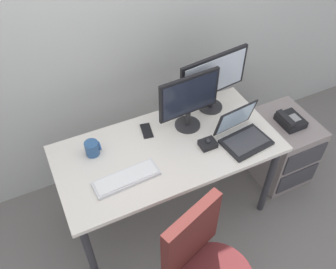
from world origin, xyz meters
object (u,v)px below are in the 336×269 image
object	(u,v)px
monitor_side	(189,99)
coffee_mug	(92,148)
laptop	(242,133)
desk_phone	(290,120)
keyboard	(126,178)
trackball_mouse	(208,144)
cell_phone	(147,131)
file_cabinet	(280,147)
monitor_main	(213,78)

from	to	relation	value
monitor_side	coffee_mug	distance (m)	0.71
laptop	desk_phone	bearing A→B (deg)	11.06
keyboard	coffee_mug	xyz separation A→B (m)	(-0.12, 0.30, 0.04)
monitor_side	keyboard	world-z (taller)	monitor_side
trackball_mouse	cell_phone	size ratio (longest dim) A/B	0.77
monitor_side	keyboard	bearing A→B (deg)	-154.72
desk_phone	keyboard	world-z (taller)	keyboard
cell_phone	file_cabinet	bearing A→B (deg)	-1.12
laptop	monitor_side	bearing A→B (deg)	134.22
monitor_main	file_cabinet	bearing A→B (deg)	-23.78
desk_phone	laptop	size ratio (longest dim) A/B	0.59
laptop	monitor_main	bearing A→B (deg)	93.53
trackball_mouse	monitor_main	bearing A→B (deg)	57.19
file_cabinet	desk_phone	size ratio (longest dim) A/B	2.93
coffee_mug	laptop	bearing A→B (deg)	-17.88
monitor_side	coffee_mug	size ratio (longest dim) A/B	4.36
coffee_mug	desk_phone	bearing A→B (deg)	-7.62
laptop	trackball_mouse	bearing A→B (deg)	170.26
file_cabinet	monitor_main	bearing A→B (deg)	156.22
monitor_main	laptop	distance (m)	0.43
file_cabinet	monitor_main	size ratio (longest dim) A/B	1.06
trackball_mouse	cell_phone	bearing A→B (deg)	135.80
file_cabinet	cell_phone	size ratio (longest dim) A/B	4.12
keyboard	cell_phone	world-z (taller)	keyboard
desk_phone	monitor_side	xyz separation A→B (m)	(-0.81, 0.17, 0.37)
monitor_side	cell_phone	world-z (taller)	monitor_side
monitor_main	monitor_side	distance (m)	0.27
monitor_main	trackball_mouse	xyz separation A→B (m)	(-0.22, -0.34, -0.24)
monitor_side	laptop	world-z (taller)	monitor_side
cell_phone	desk_phone	bearing A→B (deg)	-2.03
desk_phone	cell_phone	xyz separation A→B (m)	(-1.10, 0.24, 0.14)
monitor_side	cell_phone	size ratio (longest dim) A/B	3.09
file_cabinet	trackball_mouse	distance (m)	0.93
laptop	cell_phone	xyz separation A→B (m)	(-0.55, 0.35, -0.05)
desk_phone	cell_phone	world-z (taller)	cell_phone
keyboard	laptop	bearing A→B (deg)	-0.66
keyboard	cell_phone	distance (m)	0.44
desk_phone	laptop	bearing A→B (deg)	-168.94
coffee_mug	cell_phone	bearing A→B (deg)	5.73
keyboard	trackball_mouse	world-z (taller)	trackball_mouse
monitor_main	trackball_mouse	distance (m)	0.47
file_cabinet	laptop	size ratio (longest dim) A/B	1.72
desk_phone	trackball_mouse	xyz separation A→B (m)	(-0.78, -0.07, 0.16)
laptop	trackball_mouse	xyz separation A→B (m)	(-0.24, 0.04, -0.03)
desk_phone	file_cabinet	bearing A→B (deg)	63.22
laptop	coffee_mug	xyz separation A→B (m)	(-0.95, 0.31, -0.00)
trackball_mouse	cell_phone	xyz separation A→B (m)	(-0.31, 0.30, -0.02)
file_cabinet	cell_phone	bearing A→B (deg)	168.60
keyboard	trackball_mouse	distance (m)	0.59
coffee_mug	cell_phone	world-z (taller)	coffee_mug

